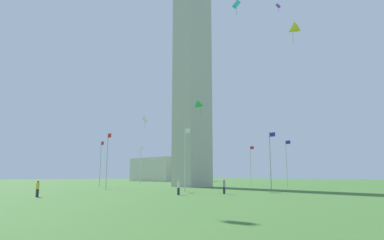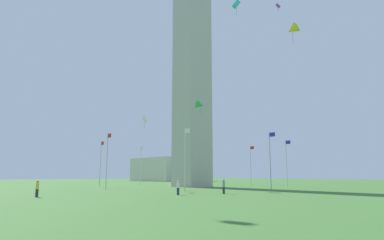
# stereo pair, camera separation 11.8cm
# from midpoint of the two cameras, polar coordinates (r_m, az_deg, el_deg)

# --- Properties ---
(ground_plane) EXTENTS (260.00, 260.00, 0.00)m
(ground_plane) POSITION_cam_midpoint_polar(r_m,az_deg,el_deg) (64.84, 0.05, -11.33)
(ground_plane) COLOR #3D6B2D
(obelisk_monument) EXTENTS (5.67, 5.67, 51.53)m
(obelisk_monument) POSITION_cam_midpoint_polar(r_m,az_deg,el_deg) (68.93, 0.05, 10.61)
(obelisk_monument) COLOR #B7B2A8
(obelisk_monument) RESTS_ON ground
(flagpole_n) EXTENTS (1.12, 0.14, 8.82)m
(flagpole_n) POSITION_cam_midpoint_polar(r_m,az_deg,el_deg) (52.80, 13.31, -6.31)
(flagpole_n) COLOR silver
(flagpole_n) RESTS_ON ground
(flagpole_ne) EXTENTS (1.12, 0.14, 8.82)m
(flagpole_ne) POSITION_cam_midpoint_polar(r_m,az_deg,el_deg) (66.31, 15.92, -6.77)
(flagpole_ne) COLOR silver
(flagpole_ne) RESTS_ON ground
(flagpole_e) EXTENTS (1.12, 0.14, 8.82)m
(flagpole_e) POSITION_cam_midpoint_polar(r_m,az_deg,el_deg) (77.97, 10.06, -7.32)
(flagpole_e) COLOR silver
(flagpole_e) RESTS_ON ground
(flagpole_se) EXTENTS (1.12, 0.14, 8.82)m
(flagpole_se) POSITION_cam_midpoint_polar(r_m,az_deg,el_deg) (82.77, 0.77, -7.57)
(flagpole_se) COLOR silver
(flagpole_se) RESTS_ON ground
(flagpole_s) EXTENTS (1.12, 0.14, 8.82)m
(flagpole_s) POSITION_cam_midpoint_polar(r_m,az_deg,el_deg) (79.12, -8.72, -7.38)
(flagpole_s) COLOR silver
(flagpole_s) RESTS_ON ground
(flagpole_sw) EXTENTS (1.12, 0.14, 8.82)m
(flagpole_sw) POSITION_cam_midpoint_polar(r_m,az_deg,el_deg) (68.20, -15.30, -6.86)
(flagpole_sw) COLOR silver
(flagpole_sw) RESTS_ON ground
(flagpole_w) EXTENTS (1.12, 0.14, 8.82)m
(flagpole_w) POSITION_cam_midpoint_polar(r_m,az_deg,el_deg) (54.48, -14.24, -6.36)
(flagpole_w) COLOR silver
(flagpole_w) RESTS_ON ground
(flagpole_nw) EXTENTS (1.12, 0.14, 8.82)m
(flagpole_nw) POSITION_cam_midpoint_polar(r_m,az_deg,el_deg) (46.87, -1.12, -6.21)
(flagpole_nw) COLOR silver
(flagpole_nw) RESTS_ON ground
(person_yellow_shirt) EXTENTS (0.32, 0.32, 1.67)m
(person_yellow_shirt) POSITION_cam_midpoint_polar(r_m,az_deg,el_deg) (38.08, -24.86, -10.62)
(person_yellow_shirt) COLOR #2D2D38
(person_yellow_shirt) RESTS_ON ground
(person_white_shirt) EXTENTS (0.32, 0.32, 1.63)m
(person_white_shirt) POSITION_cam_midpoint_polar(r_m,az_deg,el_deg) (38.18, -2.31, -11.49)
(person_white_shirt) COLOR #2D2D38
(person_white_shirt) RESTS_ON ground
(person_gray_shirt) EXTENTS (0.32, 0.32, 1.69)m
(person_gray_shirt) POSITION_cam_midpoint_polar(r_m,az_deg,el_deg) (40.67, 5.52, -11.28)
(person_gray_shirt) COLOR #2D2D38
(person_gray_shirt) RESTS_ON ground
(kite_white_box) EXTENTS (0.96, 1.06, 2.04)m
(kite_white_box) POSITION_cam_midpoint_polar(r_m,az_deg,el_deg) (52.81, -8.04, 0.08)
(kite_white_box) COLOR white
(kite_cyan_box) EXTENTS (1.17, 1.52, 2.76)m
(kite_cyan_box) POSITION_cam_midpoint_polar(r_m,az_deg,el_deg) (59.68, 7.62, 19.03)
(kite_cyan_box) COLOR #33C6D1
(kite_green_delta) EXTENTS (2.03, 1.95, 2.70)m
(kite_green_delta) POSITION_cam_midpoint_polar(r_m,az_deg,el_deg) (56.07, 1.46, 2.61)
(kite_green_delta) COLOR green
(kite_yellow_delta) EXTENTS (2.41, 2.28, 3.07)m
(kite_yellow_delta) POSITION_cam_midpoint_polar(r_m,az_deg,el_deg) (50.19, 16.86, 14.60)
(kite_yellow_delta) COLOR yellow
(kite_purple_box) EXTENTS (0.77, 0.42, 1.58)m
(kite_purple_box) POSITION_cam_midpoint_polar(r_m,az_deg,el_deg) (61.92, 14.54, 18.38)
(kite_purple_box) COLOR purple
(distant_building) EXTENTS (22.43, 17.54, 8.23)m
(distant_building) POSITION_cam_midpoint_polar(r_m,az_deg,el_deg) (124.23, -4.30, -8.45)
(distant_building) COLOR beige
(distant_building) RESTS_ON ground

